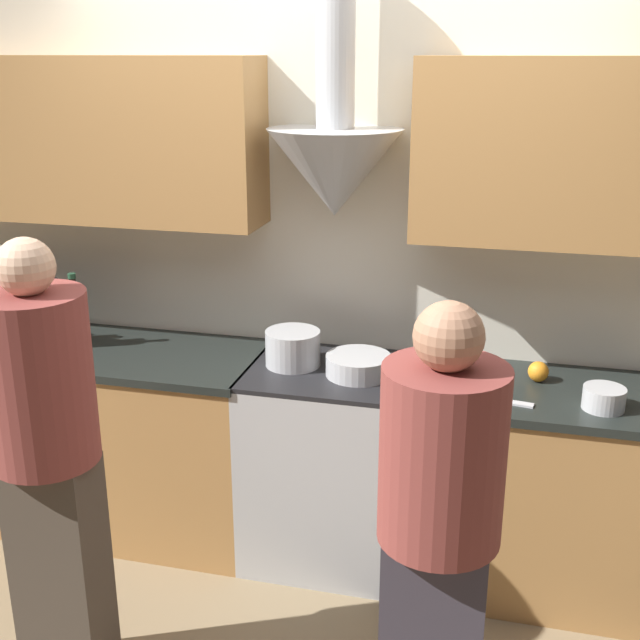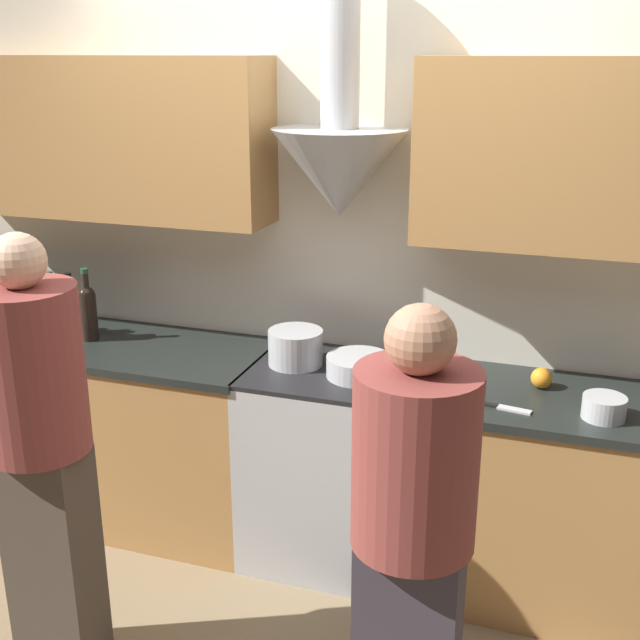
# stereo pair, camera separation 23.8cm
# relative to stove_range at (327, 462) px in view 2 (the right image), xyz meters

# --- Properties ---
(ground_plane) EXTENTS (12.00, 12.00, 0.00)m
(ground_plane) POSITION_rel_stove_range_xyz_m (0.00, -0.35, -0.45)
(ground_plane) COLOR #847051
(wall_back) EXTENTS (8.40, 0.56, 2.60)m
(wall_back) POSITION_rel_stove_range_xyz_m (-0.10, 0.26, 1.02)
(wall_back) COLOR silver
(wall_back) RESTS_ON ground_plane
(counter_left) EXTENTS (1.62, 0.62, 0.89)m
(counter_left) POSITION_rel_stove_range_xyz_m (-1.12, -0.00, -0.00)
(counter_left) COLOR #B27F47
(counter_left) RESTS_ON ground_plane
(counter_right) EXTENTS (1.04, 0.62, 0.89)m
(counter_right) POSITION_rel_stove_range_xyz_m (0.84, -0.00, -0.00)
(counter_right) COLOR #B27F47
(counter_right) RESTS_ON ground_plane
(stove_range) EXTENTS (0.65, 0.60, 0.89)m
(stove_range) POSITION_rel_stove_range_xyz_m (0.00, 0.00, 0.00)
(stove_range) COLOR #B7BABC
(stove_range) RESTS_ON ground_plane
(wine_bottle_2) EXTENTS (0.08, 0.08, 0.35)m
(wine_bottle_2) POSITION_rel_stove_range_xyz_m (-1.65, 0.00, 0.58)
(wine_bottle_2) COLOR black
(wine_bottle_2) RESTS_ON counter_left
(wine_bottle_3) EXTENTS (0.08, 0.08, 0.34)m
(wine_bottle_3) POSITION_rel_stove_range_xyz_m (-1.54, -0.02, 0.58)
(wine_bottle_3) COLOR black
(wine_bottle_3) RESTS_ON counter_left
(wine_bottle_4) EXTENTS (0.07, 0.07, 0.36)m
(wine_bottle_4) POSITION_rel_stove_range_xyz_m (-1.44, -0.01, 0.58)
(wine_bottle_4) COLOR black
(wine_bottle_4) RESTS_ON counter_left
(wine_bottle_5) EXTENTS (0.07, 0.07, 0.31)m
(wine_bottle_5) POSITION_rel_stove_range_xyz_m (-1.36, -0.00, 0.57)
(wine_bottle_5) COLOR black
(wine_bottle_5) RESTS_ON counter_left
(wine_bottle_6) EXTENTS (0.08, 0.08, 0.32)m
(wine_bottle_6) POSITION_rel_stove_range_xyz_m (-1.25, -0.01, 0.57)
(wine_bottle_6) COLOR black
(wine_bottle_6) RESTS_ON counter_left
(wine_bottle_7) EXTENTS (0.08, 0.08, 0.34)m
(wine_bottle_7) POSITION_rel_stove_range_xyz_m (-1.16, -0.00, 0.58)
(wine_bottle_7) COLOR black
(wine_bottle_7) RESTS_ON counter_left
(stock_pot) EXTENTS (0.23, 0.23, 0.15)m
(stock_pot) POSITION_rel_stove_range_xyz_m (-0.15, 0.01, 0.52)
(stock_pot) COLOR #B7BABC
(stock_pot) RESTS_ON stove_range
(mixing_bowl) EXTENTS (0.27, 0.27, 0.09)m
(mixing_bowl) POSITION_rel_stove_range_xyz_m (0.15, -0.04, 0.48)
(mixing_bowl) COLOR #B7BABC
(mixing_bowl) RESTS_ON stove_range
(orange_fruit) EXTENTS (0.08, 0.08, 0.08)m
(orange_fruit) POSITION_rel_stove_range_xyz_m (0.87, 0.08, 0.48)
(orange_fruit) COLOR orange
(orange_fruit) RESTS_ON counter_right
(saucepan) EXTENTS (0.16, 0.16, 0.09)m
(saucepan) POSITION_rel_stove_range_xyz_m (1.10, -0.14, 0.48)
(saucepan) COLOR #B7BABC
(saucepan) RESTS_ON counter_right
(chefs_knife) EXTENTS (0.20, 0.06, 0.01)m
(chefs_knife) POSITION_rel_stove_range_xyz_m (0.75, -0.17, 0.45)
(chefs_knife) COLOR silver
(chefs_knife) RESTS_ON counter_right
(person_foreground_left) EXTENTS (0.35, 0.35, 1.63)m
(person_foreground_left) POSITION_rel_stove_range_xyz_m (-0.71, -0.97, 0.45)
(person_foreground_left) COLOR #473D33
(person_foreground_left) RESTS_ON ground_plane
(person_foreground_right) EXTENTS (0.36, 0.36, 1.53)m
(person_foreground_right) POSITION_rel_stove_range_xyz_m (0.58, -1.00, 0.39)
(person_foreground_right) COLOR #38333D
(person_foreground_right) RESTS_ON ground_plane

